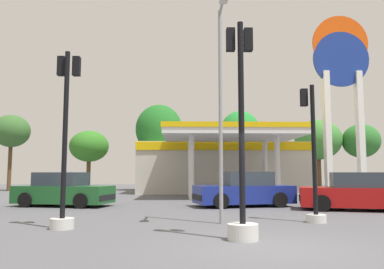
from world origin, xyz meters
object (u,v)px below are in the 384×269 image
object	(u,v)px
tree_2	(159,130)
tree_4	(318,140)
tree_1	(89,147)
traffic_signal_0	(65,156)
traffic_signal_2	(242,164)
tree_5	(361,141)
car_2	(244,191)
car_0	(355,193)
tree_0	(11,131)
station_pole_sign	(342,80)
car_1	(63,191)
tree_3	(240,132)
traffic_signal_1	(313,172)
corner_streetlamp	(221,91)

from	to	relation	value
tree_2	tree_4	world-z (taller)	tree_2
tree_1	traffic_signal_0	bearing A→B (deg)	-77.78
traffic_signal_2	tree_1	world-z (taller)	tree_1
tree_1	tree_5	size ratio (longest dim) A/B	0.90
car_2	tree_5	bearing A→B (deg)	51.20
car_0	traffic_signal_2	bearing A→B (deg)	-130.22
tree_0	car_2	bearing A→B (deg)	-40.91
station_pole_sign	tree_4	distance (m)	11.11
car_1	tree_1	distance (m)	18.29
tree_3	tree_4	size ratio (longest dim) A/B	1.11
traffic_signal_1	tree_5	distance (m)	26.47
tree_0	corner_streetlamp	xyz separation A→B (m)	(16.09, -21.60, -1.03)
station_pole_sign	tree_1	distance (m)	22.67
car_2	car_1	bearing A→B (deg)	177.95
tree_0	traffic_signal_2	bearing A→B (deg)	-56.10
car_1	tree_0	size ratio (longest dim) A/B	0.72
tree_3	tree_1	bearing A→B (deg)	178.39
tree_2	tree_5	world-z (taller)	tree_2
traffic_signal_2	corner_streetlamp	world-z (taller)	corner_streetlamp
traffic_signal_2	tree_1	size ratio (longest dim) A/B	0.95
car_0	tree_3	size ratio (longest dim) A/B	0.64
tree_2	car_0	bearing A→B (deg)	-62.62
station_pole_sign	traffic_signal_1	distance (m)	16.31
tree_4	traffic_signal_1	bearing A→B (deg)	-110.31
tree_1	tree_2	distance (m)	7.08
traffic_signal_2	tree_4	distance (m)	29.44
car_1	tree_1	world-z (taller)	tree_1
traffic_signal_1	tree_1	bearing A→B (deg)	118.55
traffic_signal_1	tree_0	size ratio (longest dim) A/B	0.67
traffic_signal_1	tree_5	xyz separation A→B (m)	(12.62, 23.08, 2.93)
traffic_signal_2	tree_3	size ratio (longest dim) A/B	0.71
traffic_signal_0	tree_4	distance (m)	30.00
traffic_signal_2	tree_4	bearing A→B (deg)	66.70
traffic_signal_1	tree_2	distance (m)	23.03
car_0	corner_streetlamp	size ratio (longest dim) A/B	0.69
car_1	traffic_signal_1	distance (m)	11.53
traffic_signal_1	traffic_signal_2	distance (m)	4.15
tree_3	tree_5	xyz separation A→B (m)	(11.36, -0.30, -0.83)
station_pole_sign	car_2	distance (m)	13.26
traffic_signal_2	tree_1	bearing A→B (deg)	110.73
car_0	tree_3	bearing A→B (deg)	95.23
tree_1	corner_streetlamp	xyz separation A→B (m)	(9.96, -24.21, 0.09)
traffic_signal_0	traffic_signal_2	size ratio (longest dim) A/B	0.97
tree_4	tree_5	xyz separation A→B (m)	(3.81, -0.74, -0.16)
car_2	corner_streetlamp	size ratio (longest dim) A/B	0.70
traffic_signal_0	tree_3	bearing A→B (deg)	70.32
car_0	tree_0	distance (m)	28.46
car_1	tree_4	distance (m)	26.00
tree_2	corner_streetlamp	bearing A→B (deg)	-81.57
traffic_signal_2	traffic_signal_0	bearing A→B (deg)	158.40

